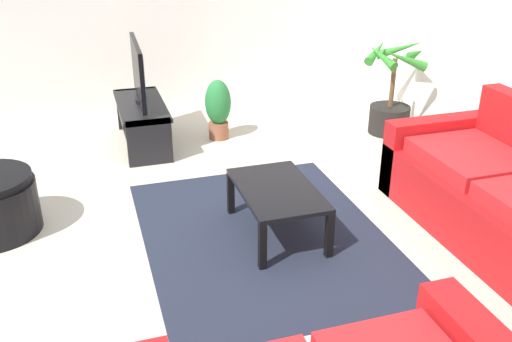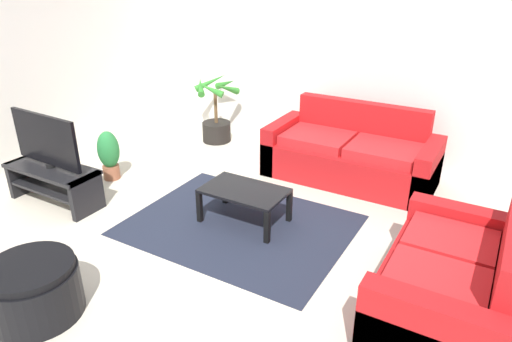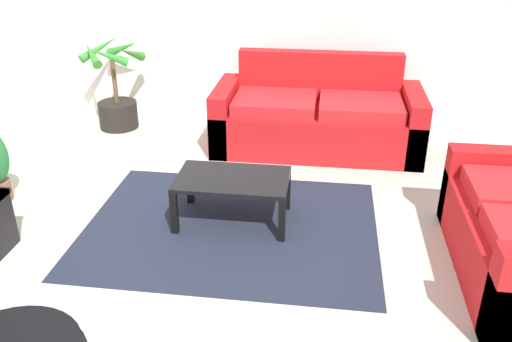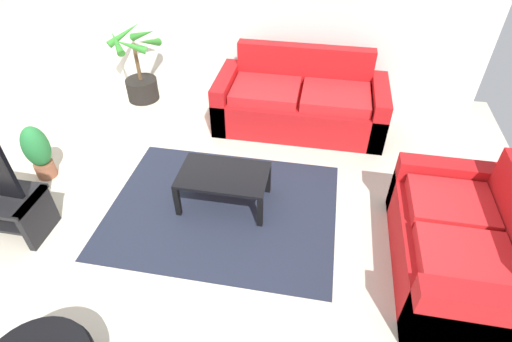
{
  "view_description": "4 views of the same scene",
  "coord_description": "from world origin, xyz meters",
  "px_view_note": "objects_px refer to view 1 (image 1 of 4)",
  "views": [
    {
      "loc": [
        3.63,
        -0.5,
        2.18
      ],
      "look_at": [
        0.25,
        0.56,
        0.55
      ],
      "focal_mm": 40.08,
      "sensor_mm": 36.0,
      "label": 1
    },
    {
      "loc": [
        2.42,
        -2.83,
        2.48
      ],
      "look_at": [
        0.4,
        0.64,
        0.65
      ],
      "focal_mm": 32.42,
      "sensor_mm": 36.0,
      "label": 2
    },
    {
      "loc": [
        0.88,
        -2.84,
        2.17
      ],
      "look_at": [
        0.42,
        0.5,
        0.55
      ],
      "focal_mm": 37.9,
      "sensor_mm": 36.0,
      "label": 3
    },
    {
      "loc": [
        1.04,
        -2.07,
        2.82
      ],
      "look_at": [
        0.55,
        0.6,
        0.57
      ],
      "focal_mm": 28.22,
      "sensor_mm": 36.0,
      "label": 4
    }
  ],
  "objects_px": {
    "coffee_table": "(277,194)",
    "potted_plant_small": "(218,107)",
    "potted_palm": "(391,100)",
    "tv": "(138,72)",
    "tv_stand": "(142,118)"
  },
  "relations": [
    {
      "from": "tv_stand",
      "to": "potted_plant_small",
      "type": "relative_size",
      "value": 1.77
    },
    {
      "from": "coffee_table",
      "to": "potted_plant_small",
      "type": "bearing_deg",
      "value": 178.27
    },
    {
      "from": "coffee_table",
      "to": "potted_palm",
      "type": "height_order",
      "value": "potted_palm"
    },
    {
      "from": "tv_stand",
      "to": "tv",
      "type": "distance_m",
      "value": 0.46
    },
    {
      "from": "tv_stand",
      "to": "coffee_table",
      "type": "xyz_separation_m",
      "value": [
        2.04,
        0.7,
        0.03
      ]
    },
    {
      "from": "tv",
      "to": "coffee_table",
      "type": "bearing_deg",
      "value": 18.94
    },
    {
      "from": "potted_plant_small",
      "to": "tv_stand",
      "type": "bearing_deg",
      "value": -94.52
    },
    {
      "from": "tv",
      "to": "coffee_table",
      "type": "distance_m",
      "value": 2.2
    },
    {
      "from": "potted_palm",
      "to": "tv",
      "type": "bearing_deg",
      "value": -99.78
    },
    {
      "from": "potted_plant_small",
      "to": "tv",
      "type": "bearing_deg",
      "value": -94.54
    },
    {
      "from": "potted_palm",
      "to": "coffee_table",
      "type": "bearing_deg",
      "value": -48.55
    },
    {
      "from": "tv_stand",
      "to": "potted_plant_small",
      "type": "distance_m",
      "value": 0.77
    },
    {
      "from": "coffee_table",
      "to": "tv",
      "type": "bearing_deg",
      "value": -161.06
    },
    {
      "from": "potted_plant_small",
      "to": "potted_palm",
      "type": "bearing_deg",
      "value": 77.99
    },
    {
      "from": "potted_palm",
      "to": "potted_plant_small",
      "type": "distance_m",
      "value": 1.8
    }
  ]
}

